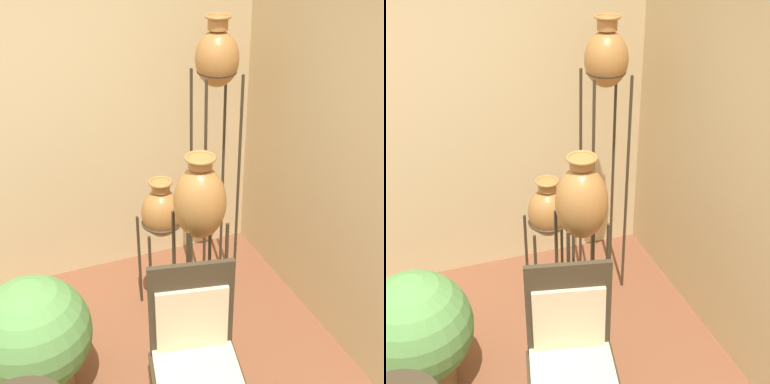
# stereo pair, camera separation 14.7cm
# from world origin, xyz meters

# --- Properties ---
(vase_stand_tall) EXTENTS (0.28, 0.28, 1.96)m
(vase_stand_tall) POSITION_xyz_m (1.36, 1.36, 1.63)
(vase_stand_tall) COLOR #382D1E
(vase_stand_tall) RESTS_ON ground_plane
(vase_stand_medium) EXTENTS (0.28, 0.28, 1.42)m
(vase_stand_medium) POSITION_xyz_m (0.94, 0.62, 1.13)
(vase_stand_medium) COLOR #382D1E
(vase_stand_medium) RESTS_ON ground_plane
(vase_stand_short) EXTENTS (0.28, 0.28, 1.02)m
(vase_stand_short) POSITION_xyz_m (0.91, 1.18, 0.77)
(vase_stand_short) COLOR #382D1E
(vase_stand_short) RESTS_ON ground_plane
(chair) EXTENTS (0.54, 0.59, 1.05)m
(chair) POSITION_xyz_m (0.71, 0.11, 0.60)
(chair) COLOR #382D1E
(chair) RESTS_ON ground_plane
(potted_plant) EXTENTS (0.65, 0.65, 0.78)m
(potted_plant) POSITION_xyz_m (-0.00, 0.74, 0.42)
(potted_plant) COLOR brown
(potted_plant) RESTS_ON ground_plane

